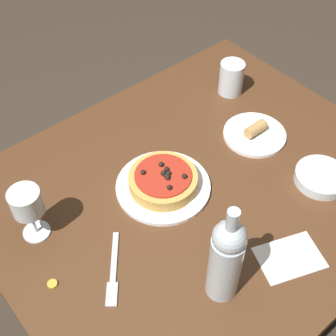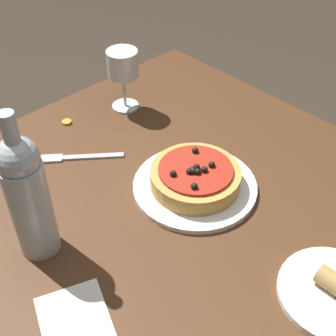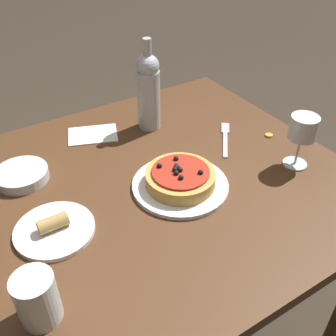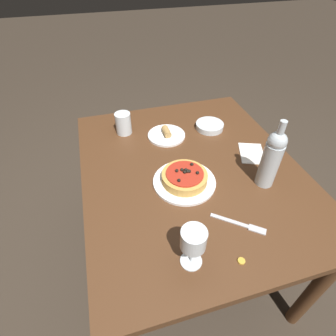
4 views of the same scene
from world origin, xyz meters
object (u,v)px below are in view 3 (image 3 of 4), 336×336
(dining_table, at_px, (144,210))
(side_plate, at_px, (54,229))
(bottle_cap, at_px, (268,135))
(fork, at_px, (225,137))
(water_cup, at_px, (37,299))
(side_bowl, at_px, (22,175))
(wine_bottle, at_px, (149,90))
(pizza, at_px, (180,177))
(dinner_plate, at_px, (180,185))
(wine_glass, at_px, (303,130))

(dining_table, relative_size, side_plate, 5.99)
(bottle_cap, bearing_deg, fork, 153.53)
(water_cup, height_order, fork, water_cup)
(bottle_cap, bearing_deg, dining_table, -179.47)
(side_plate, bearing_deg, bottle_cap, 3.53)
(side_bowl, height_order, fork, side_bowl)
(dining_table, height_order, water_cup, water_cup)
(dining_table, distance_m, wine_bottle, 0.38)
(wine_bottle, distance_m, side_plate, 0.54)
(pizza, bearing_deg, side_plate, 176.70)
(bottle_cap, bearing_deg, dinner_plate, -170.42)
(water_cup, bearing_deg, wine_glass, 6.51)
(wine_bottle, bearing_deg, bottle_cap, -40.65)
(dining_table, bearing_deg, bottle_cap, 0.53)
(water_cup, xyz_separation_m, side_bowl, (0.09, 0.44, -0.04))
(dinner_plate, relative_size, bottle_cap, 10.85)
(dining_table, height_order, dinner_plate, dinner_plate)
(water_cup, bearing_deg, side_bowl, 78.99)
(bottle_cap, bearing_deg, side_bowl, 165.13)
(side_plate, relative_size, bottle_cap, 7.92)
(wine_bottle, height_order, fork, wine_bottle)
(dining_table, xyz_separation_m, wine_bottle, (0.17, 0.26, 0.22))
(side_bowl, bearing_deg, wine_bottle, 7.51)
(dinner_plate, relative_size, wine_glass, 1.64)
(fork, bearing_deg, side_bowl, 116.63)
(dining_table, xyz_separation_m, wine_glass, (0.42, -0.15, 0.21))
(wine_glass, bearing_deg, fork, 110.31)
(water_cup, bearing_deg, dinner_plate, 22.47)
(fork, height_order, side_plate, side_plate)
(water_cup, bearing_deg, side_plate, 64.79)
(pizza, relative_size, side_bowl, 1.29)
(wine_glass, height_order, water_cup, wine_glass)
(water_cup, bearing_deg, wine_bottle, 43.48)
(dinner_plate, bearing_deg, wine_glass, -15.22)
(dining_table, xyz_separation_m, pizza, (0.08, -0.06, 0.12))
(pizza, distance_m, bottle_cap, 0.39)
(fork, bearing_deg, side_plate, 139.05)
(dining_table, relative_size, side_bowl, 7.79)
(dining_table, distance_m, water_cup, 0.45)
(wine_bottle, distance_m, water_cup, 0.73)
(dinner_plate, height_order, water_cup, water_cup)
(wine_bottle, xyz_separation_m, water_cup, (-0.53, -0.50, -0.08))
(dinner_plate, bearing_deg, wine_bottle, 74.42)
(dinner_plate, distance_m, side_plate, 0.34)
(dinner_plate, relative_size, water_cup, 2.35)
(side_bowl, distance_m, bottle_cap, 0.76)
(side_bowl, bearing_deg, dining_table, -36.59)
(pizza, height_order, fork, pizza)
(wine_glass, xyz_separation_m, side_bowl, (-0.69, 0.35, -0.10))
(dinner_plate, distance_m, water_cup, 0.48)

